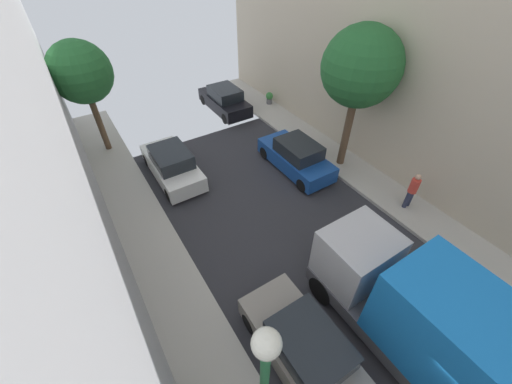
{
  "coord_description": "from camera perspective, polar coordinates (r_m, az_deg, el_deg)",
  "views": [
    {
      "loc": [
        -5.66,
        1.18,
        9.49
      ],
      "look_at": [
        -0.24,
        9.69,
        0.5
      ],
      "focal_mm": 21.62,
      "sensor_mm": 36.0,
      "label": 1
    }
  ],
  "objects": [
    {
      "name": "parked_car_left_3",
      "position": [
        9.5,
        9.08,
        -26.79
      ],
      "size": [
        1.78,
        4.2,
        1.57
      ],
      "color": "gray",
      "rests_on": "ground"
    },
    {
      "name": "parked_car_left_4",
      "position": [
        15.23,
        -15.27,
        4.89
      ],
      "size": [
        1.78,
        4.2,
        1.57
      ],
      "color": "white",
      "rests_on": "ground"
    },
    {
      "name": "parked_car_right_2",
      "position": [
        15.36,
        7.46,
        6.5
      ],
      "size": [
        1.78,
        4.2,
        1.57
      ],
      "color": "#194799",
      "rests_on": "ground"
    },
    {
      "name": "parked_car_right_3",
      "position": [
        20.79,
        -5.8,
        16.54
      ],
      "size": [
        1.78,
        4.2,
        1.57
      ],
      "color": "black",
      "rests_on": "ground"
    },
    {
      "name": "delivery_truck",
      "position": [
        9.57,
        29.95,
        -20.85
      ],
      "size": [
        2.26,
        6.6,
        3.38
      ],
      "color": "#4C4C51",
      "rests_on": "ground"
    },
    {
      "name": "pedestrian",
      "position": [
        14.31,
        26.98,
        0.38
      ],
      "size": [
        0.4,
        0.36,
        1.72
      ],
      "color": "#2D334C",
      "rests_on": "sidewalk_right"
    },
    {
      "name": "street_tree_1",
      "position": [
        14.24,
        18.87,
        20.91
      ],
      "size": [
        3.3,
        3.3,
        6.45
      ],
      "color": "brown",
      "rests_on": "sidewalk_right"
    },
    {
      "name": "street_tree_2",
      "position": [
        17.04,
        -29.69,
        18.58
      ],
      "size": [
        2.82,
        2.82,
        5.5
      ],
      "color": "brown",
      "rests_on": "sidewalk_left"
    },
    {
      "name": "potted_plant_1",
      "position": [
        21.43,
        2.49,
        17.07
      ],
      "size": [
        0.47,
        0.47,
        0.77
      ],
      "color": "slate",
      "rests_on": "sidewalk_right"
    },
    {
      "name": "lamp_post",
      "position": [
        6.12,
        1.57,
        -31.7
      ],
      "size": [
        0.44,
        0.44,
        5.25
      ],
      "color": "#26723F",
      "rests_on": "sidewalk_left"
    }
  ]
}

